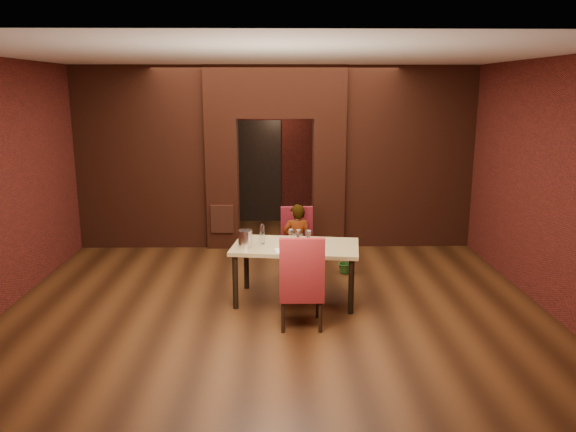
# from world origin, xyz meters

# --- Properties ---
(floor) EXTENTS (8.00, 8.00, 0.00)m
(floor) POSITION_xyz_m (0.00, 0.00, 0.00)
(floor) COLOR #442511
(floor) RESTS_ON ground
(ceiling) EXTENTS (7.00, 8.00, 0.04)m
(ceiling) POSITION_xyz_m (0.00, 0.00, 3.20)
(ceiling) COLOR silver
(ceiling) RESTS_ON ground
(wall_back) EXTENTS (7.00, 0.04, 3.20)m
(wall_back) POSITION_xyz_m (0.00, 4.00, 1.60)
(wall_back) COLOR maroon
(wall_back) RESTS_ON ground
(wall_front) EXTENTS (7.00, 0.04, 3.20)m
(wall_front) POSITION_xyz_m (0.00, -4.00, 1.60)
(wall_front) COLOR maroon
(wall_front) RESTS_ON ground
(wall_left) EXTENTS (0.04, 8.00, 3.20)m
(wall_left) POSITION_xyz_m (-3.50, 0.00, 1.60)
(wall_left) COLOR maroon
(wall_left) RESTS_ON ground
(wall_right) EXTENTS (0.04, 8.00, 3.20)m
(wall_right) POSITION_xyz_m (3.50, 0.00, 1.60)
(wall_right) COLOR maroon
(wall_right) RESTS_ON ground
(pillar_left) EXTENTS (0.55, 0.55, 2.30)m
(pillar_left) POSITION_xyz_m (-0.95, 2.00, 1.15)
(pillar_left) COLOR maroon
(pillar_left) RESTS_ON ground
(pillar_right) EXTENTS (0.55, 0.55, 2.30)m
(pillar_right) POSITION_xyz_m (0.95, 2.00, 1.15)
(pillar_right) COLOR maroon
(pillar_right) RESTS_ON ground
(lintel) EXTENTS (2.45, 0.55, 0.90)m
(lintel) POSITION_xyz_m (0.00, 2.00, 2.75)
(lintel) COLOR maroon
(lintel) RESTS_ON ground
(wing_wall_left) EXTENTS (2.28, 0.35, 3.20)m
(wing_wall_left) POSITION_xyz_m (-2.36, 2.00, 1.60)
(wing_wall_left) COLOR maroon
(wing_wall_left) RESTS_ON ground
(wing_wall_right) EXTENTS (2.28, 0.35, 3.20)m
(wing_wall_right) POSITION_xyz_m (2.36, 2.00, 1.60)
(wing_wall_right) COLOR maroon
(wing_wall_right) RESTS_ON ground
(vent_panel) EXTENTS (0.40, 0.03, 0.50)m
(vent_panel) POSITION_xyz_m (-0.95, 1.71, 0.55)
(vent_panel) COLOR brown
(vent_panel) RESTS_ON ground
(rear_door) EXTENTS (0.90, 0.08, 2.10)m
(rear_door) POSITION_xyz_m (-0.40, 3.94, 1.05)
(rear_door) COLOR black
(rear_door) RESTS_ON ground
(rear_door_frame) EXTENTS (1.02, 0.04, 2.22)m
(rear_door_frame) POSITION_xyz_m (-0.40, 3.90, 1.05)
(rear_door_frame) COLOR black
(rear_door_frame) RESTS_ON ground
(dining_table) EXTENTS (1.76, 1.14, 0.78)m
(dining_table) POSITION_xyz_m (0.27, -0.80, 0.39)
(dining_table) COLOR tan
(dining_table) RESTS_ON ground
(chair_far) EXTENTS (0.50, 0.50, 1.06)m
(chair_far) POSITION_xyz_m (0.33, 0.09, 0.53)
(chair_far) COLOR maroon
(chair_far) RESTS_ON ground
(chair_near) EXTENTS (0.52, 0.52, 1.15)m
(chair_near) POSITION_xyz_m (0.31, -1.62, 0.57)
(chair_near) COLOR maroon
(chair_near) RESTS_ON ground
(person_seated) EXTENTS (0.44, 0.30, 1.16)m
(person_seated) POSITION_xyz_m (0.32, 0.00, 0.58)
(person_seated) COLOR beige
(person_seated) RESTS_ON ground
(wine_glass_a) EXTENTS (0.08, 0.08, 0.20)m
(wine_glass_a) POSITION_xyz_m (0.21, -0.77, 0.88)
(wine_glass_a) COLOR white
(wine_glass_a) RESTS_ON dining_table
(wine_glass_b) EXTENTS (0.08, 0.08, 0.20)m
(wine_glass_b) POSITION_xyz_m (0.30, -0.76, 0.87)
(wine_glass_b) COLOR silver
(wine_glass_b) RESTS_ON dining_table
(wine_glass_c) EXTENTS (0.09, 0.09, 0.22)m
(wine_glass_c) POSITION_xyz_m (0.43, -0.91, 0.89)
(wine_glass_c) COLOR silver
(wine_glass_c) RESTS_ON dining_table
(tasting_sheet) EXTENTS (0.33, 0.27, 0.00)m
(tasting_sheet) POSITION_xyz_m (0.15, -1.05, 0.78)
(tasting_sheet) COLOR white
(tasting_sheet) RESTS_ON dining_table
(wine_bucket) EXTENTS (0.19, 0.19, 0.23)m
(wine_bucket) POSITION_xyz_m (-0.39, -0.89, 0.89)
(wine_bucket) COLOR silver
(wine_bucket) RESTS_ON dining_table
(water_bottle) EXTENTS (0.06, 0.06, 0.27)m
(water_bottle) POSITION_xyz_m (-0.17, -0.73, 0.91)
(water_bottle) COLOR silver
(water_bottle) RESTS_ON dining_table
(potted_plant) EXTENTS (0.44, 0.43, 0.37)m
(potted_plant) POSITION_xyz_m (1.09, 0.33, 0.18)
(potted_plant) COLOR #2F6725
(potted_plant) RESTS_ON ground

